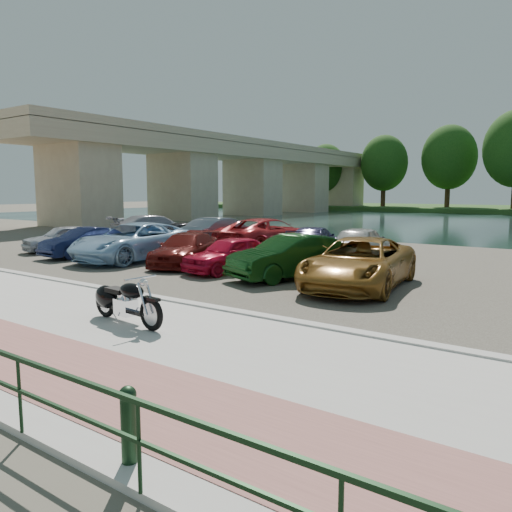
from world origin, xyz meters
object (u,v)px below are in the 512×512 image
(car_2, at_px, (135,242))
(motorcycle, at_px, (121,300))
(car_1, at_px, (85,242))
(car_0, at_px, (64,238))

(car_2, bearing_deg, motorcycle, -43.47)
(car_1, bearing_deg, car_2, 12.15)
(car_0, xyz_separation_m, car_2, (5.05, -0.09, 0.14))
(motorcycle, height_order, car_2, car_2)
(car_0, bearing_deg, motorcycle, -14.37)
(motorcycle, distance_m, car_0, 14.33)
(car_1, bearing_deg, car_0, 169.92)
(car_0, bearing_deg, car_1, 1.98)
(motorcycle, height_order, car_0, car_0)
(car_0, bearing_deg, car_2, 13.59)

